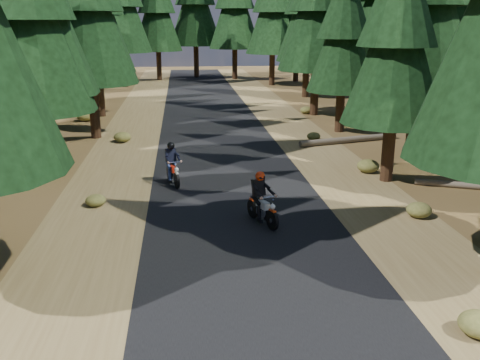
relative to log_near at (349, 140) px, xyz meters
name	(u,v)px	position (x,y,z in m)	size (l,w,h in m)	color
ground	(245,230)	(-6.68, -11.20, -0.16)	(120.00, 120.00, 0.00)	#4A371A
road	(230,181)	(-6.68, -6.20, -0.15)	(6.00, 100.00, 0.01)	black
shoulder_l	(109,185)	(-11.28, -6.20, -0.16)	(3.20, 100.00, 0.01)	brown
shoulder_r	(346,178)	(-2.08, -6.20, -0.16)	(3.20, 100.00, 0.01)	brown
log_near	(349,140)	(0.00, 0.00, 0.00)	(0.32, 0.32, 5.63)	#4C4233
log_far	(470,186)	(2.09, -8.11, -0.04)	(0.24, 0.24, 3.94)	#4C4233
understory_shrubs	(252,145)	(-5.14, -1.16, 0.12)	(16.86, 30.03, 0.70)	#474C1E
rider_lead	(262,207)	(-6.11, -10.79, 0.39)	(1.17, 1.89, 1.62)	beige
rider_follow	(173,171)	(-8.87, -6.32, 0.38)	(0.97, 1.87, 1.60)	#A61A0B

